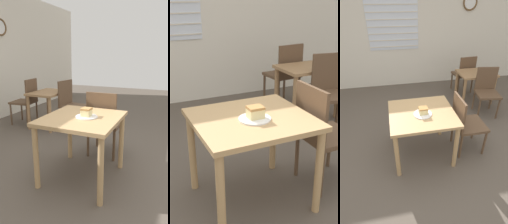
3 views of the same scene
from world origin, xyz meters
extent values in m
plane|color=brown|center=(0.00, 0.00, 0.00)|extent=(14.00, 14.00, 0.00)
cube|color=silver|center=(0.00, 3.03, 1.40)|extent=(10.00, 0.06, 2.80)
cube|color=white|center=(-0.27, 2.99, 1.64)|extent=(1.20, 0.01, 1.35)
cube|color=beige|center=(-0.27, 2.98, 1.04)|extent=(1.17, 0.01, 0.02)
cube|color=beige|center=(-0.27, 2.98, 1.19)|extent=(1.17, 0.01, 0.02)
cube|color=beige|center=(-0.27, 2.98, 1.34)|extent=(1.17, 0.01, 0.02)
cube|color=beige|center=(-0.27, 2.98, 1.49)|extent=(1.17, 0.01, 0.02)
cube|color=beige|center=(-0.27, 2.98, 1.64)|extent=(1.17, 0.01, 0.02)
cube|color=beige|center=(-0.27, 2.98, 1.79)|extent=(1.17, 0.01, 0.02)
cube|color=beige|center=(-0.27, 2.98, 1.94)|extent=(1.17, 0.01, 0.02)
torus|color=brown|center=(1.61, 2.98, 1.97)|extent=(0.36, 0.04, 0.36)
cylinder|color=white|center=(1.61, 2.99, 1.97)|extent=(0.30, 0.01, 0.30)
cube|color=tan|center=(-0.10, 0.32, 0.73)|extent=(0.89, 0.82, 0.04)
cylinder|color=tan|center=(-0.49, -0.05, 0.35)|extent=(0.06, 0.06, 0.71)
cylinder|color=tan|center=(0.29, -0.05, 0.35)|extent=(0.06, 0.06, 0.71)
cylinder|color=tan|center=(-0.49, 0.68, 0.35)|extent=(0.06, 0.06, 0.71)
cylinder|color=tan|center=(0.29, 0.68, 0.35)|extent=(0.06, 0.06, 0.71)
cube|color=#9E754C|center=(1.38, 1.70, 0.68)|extent=(0.78, 0.57, 0.04)
cylinder|color=#9E754C|center=(1.04, 1.47, 0.33)|extent=(0.06, 0.06, 0.66)
cylinder|color=#9E754C|center=(1.72, 1.47, 0.33)|extent=(0.06, 0.06, 0.66)
cylinder|color=#9E754C|center=(1.04, 1.94, 0.33)|extent=(0.06, 0.06, 0.66)
cylinder|color=#9E754C|center=(1.72, 1.94, 0.33)|extent=(0.06, 0.06, 0.66)
cube|color=brown|center=(0.62, 0.27, 0.46)|extent=(0.44, 0.44, 0.04)
cylinder|color=brown|center=(0.81, 0.09, 0.22)|extent=(0.04, 0.04, 0.44)
cylinder|color=brown|center=(0.81, 0.46, 0.22)|extent=(0.04, 0.04, 0.44)
cylinder|color=brown|center=(0.43, 0.09, 0.22)|extent=(0.04, 0.04, 0.44)
cylinder|color=brown|center=(0.43, 0.46, 0.22)|extent=(0.04, 0.04, 0.44)
cube|color=brown|center=(0.42, 0.27, 0.71)|extent=(0.03, 0.41, 0.46)
cube|color=brown|center=(1.38, 1.14, 0.46)|extent=(0.50, 0.50, 0.04)
cylinder|color=brown|center=(1.16, 0.98, 0.22)|extent=(0.04, 0.04, 0.44)
cylinder|color=brown|center=(1.53, 0.92, 0.22)|extent=(0.04, 0.04, 0.44)
cylinder|color=brown|center=(1.22, 1.35, 0.22)|extent=(0.04, 0.04, 0.44)
cylinder|color=brown|center=(1.60, 1.29, 0.22)|extent=(0.04, 0.04, 0.44)
cube|color=brown|center=(1.41, 1.34, 0.71)|extent=(0.41, 0.10, 0.46)
cube|color=brown|center=(1.31, 2.27, 0.46)|extent=(0.47, 0.47, 0.04)
cylinder|color=brown|center=(1.48, 2.47, 0.22)|extent=(0.04, 0.04, 0.44)
cylinder|color=brown|center=(1.11, 2.44, 0.22)|extent=(0.04, 0.04, 0.44)
cylinder|color=brown|center=(1.52, 2.10, 0.22)|extent=(0.04, 0.04, 0.44)
cylinder|color=brown|center=(1.14, 2.06, 0.22)|extent=(0.04, 0.04, 0.44)
cube|color=brown|center=(1.33, 2.07, 0.71)|extent=(0.41, 0.07, 0.46)
cylinder|color=white|center=(-0.10, 0.26, 0.75)|extent=(0.24, 0.24, 0.01)
cube|color=beige|center=(-0.09, 0.27, 0.79)|extent=(0.12, 0.10, 0.07)
cube|color=#B27F47|center=(-0.09, 0.27, 0.84)|extent=(0.12, 0.10, 0.02)
camera|label=1|loc=(-2.22, -0.63, 1.43)|focal=35.00mm
camera|label=2|loc=(-1.03, -1.67, 1.65)|focal=50.00mm
camera|label=3|loc=(-0.47, -1.64, 2.05)|focal=28.00mm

